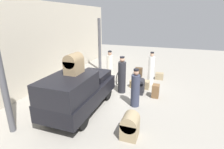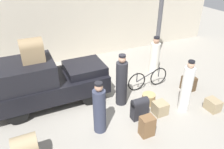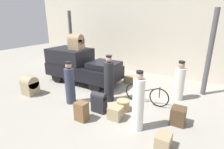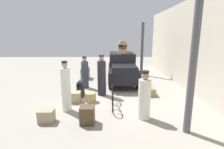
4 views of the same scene
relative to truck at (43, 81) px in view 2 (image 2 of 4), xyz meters
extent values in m
plane|color=gray|center=(2.07, -0.83, -0.90)|extent=(30.00, 30.00, 0.00)
cube|color=beige|center=(2.07, 3.24, 1.35)|extent=(16.00, 0.15, 4.50)
cylinder|color=#4C4C51|center=(5.70, 1.50, 0.90)|extent=(0.20, 0.20, 3.62)
cylinder|color=black|center=(1.41, 0.73, -0.58)|extent=(0.65, 0.12, 0.65)
cylinder|color=black|center=(1.41, -0.73, -0.58)|extent=(0.65, 0.12, 0.65)
cylinder|color=black|center=(-0.99, 0.73, -0.58)|extent=(0.65, 0.12, 0.65)
cylinder|color=black|center=(-0.99, -0.73, -0.58)|extent=(0.65, 0.12, 0.65)
cube|color=black|center=(0.21, 0.00, -0.25)|extent=(3.88, 1.63, 0.62)
cube|color=black|center=(-0.66, 0.00, 0.43)|extent=(2.13, 1.50, 0.74)
cube|color=black|center=(1.47, 0.00, 0.20)|extent=(1.36, 1.27, 0.28)
torus|color=black|center=(4.32, -0.63, -0.53)|extent=(0.75, 0.04, 0.75)
torus|color=black|center=(3.32, -0.63, -0.53)|extent=(0.75, 0.04, 0.75)
cylinder|color=#232328|center=(3.82, -0.63, -0.34)|extent=(1.02, 0.04, 0.41)
cylinder|color=#232328|center=(3.32, -0.63, -0.33)|extent=(0.04, 0.04, 0.39)
cylinder|color=#232328|center=(4.32, -0.63, -0.32)|extent=(0.04, 0.04, 0.42)
cylinder|color=tan|center=(3.27, -1.55, -0.71)|extent=(0.47, 0.47, 0.39)
cylinder|color=#33384C|center=(1.22, -2.06, -0.20)|extent=(0.38, 0.38, 1.41)
sphere|color=tan|center=(1.22, -2.06, 0.63)|extent=(0.23, 0.23, 0.23)
cylinder|color=black|center=(1.22, -2.06, 0.74)|extent=(0.22, 0.22, 0.06)
cylinder|color=white|center=(4.16, -2.33, -0.10)|extent=(0.34, 0.34, 1.61)
sphere|color=tan|center=(4.16, -2.33, 0.81)|extent=(0.21, 0.21, 0.21)
cylinder|color=black|center=(4.16, -2.33, 0.92)|extent=(0.20, 0.20, 0.06)
cylinder|color=#232328|center=(2.41, -1.11, -0.10)|extent=(0.39, 0.39, 1.60)
sphere|color=tan|center=(2.41, -1.11, 0.82)|extent=(0.24, 0.24, 0.24)
cylinder|color=black|center=(2.41, -1.11, 0.94)|extent=(0.23, 0.23, 0.07)
cylinder|color=silver|center=(4.82, 0.42, -0.24)|extent=(0.41, 0.41, 1.34)
sphere|color=tan|center=(4.82, 0.42, 0.56)|extent=(0.25, 0.25, 0.25)
cylinder|color=black|center=(4.82, 0.42, 0.69)|extent=(0.24, 0.24, 0.07)
cube|color=#9E8966|center=(5.06, -2.77, -0.70)|extent=(0.37, 0.48, 0.40)
cube|color=#937A56|center=(2.40, 1.16, -0.73)|extent=(0.73, 0.42, 0.36)
cube|color=brown|center=(2.39, -2.81, -0.59)|extent=(0.40, 0.33, 0.64)
cube|color=#232328|center=(2.58, -2.07, -0.60)|extent=(0.53, 0.29, 0.61)
cylinder|color=#232328|center=(2.58, -2.07, -0.29)|extent=(0.53, 0.29, 0.29)
cube|color=#9E8966|center=(3.31, -2.17, -0.69)|extent=(0.43, 0.42, 0.43)
cube|color=#4C3823|center=(5.17, -1.44, -0.62)|extent=(0.43, 0.45, 0.56)
cylinder|color=#9E8966|center=(-0.89, -2.35, -0.33)|extent=(0.61, 0.53, 0.53)
cube|color=#937A56|center=(-0.18, 0.00, 1.05)|extent=(0.69, 0.50, 0.51)
cylinder|color=#937A56|center=(-0.18, 0.00, 1.31)|extent=(0.69, 0.50, 0.50)
camera|label=1|loc=(-5.57, -3.39, 2.83)|focal=28.00mm
camera|label=2|loc=(-0.54, -6.73, 3.83)|focal=35.00mm
camera|label=3|loc=(5.80, -6.67, 2.36)|focal=28.00mm
camera|label=4|loc=(10.27, -0.70, 1.81)|focal=28.00mm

